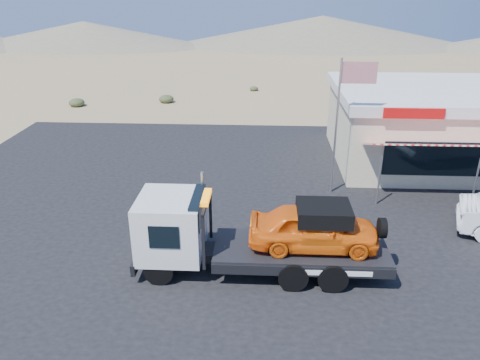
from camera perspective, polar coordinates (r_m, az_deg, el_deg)
The scene contains 6 objects.
ground at distance 17.68m, azimuth -2.50°, elevation -7.19°, with size 120.00×120.00×0.00m, color #988056.
asphalt_lot at distance 20.25m, azimuth 3.94°, elevation -3.02°, with size 32.00×24.00×0.02m, color black.
tow_truck at distance 15.19m, azimuth 1.85°, elevation -6.32°, with size 8.06×2.39×2.69m.
jerky_store at distance 26.67m, azimuth 22.61°, elevation 6.29°, with size 10.40×9.97×3.90m.
flagpole at distance 20.62m, azimuth 12.44°, elevation 8.12°, with size 1.55×0.10×6.00m.
distant_hills at distance 71.58m, azimuth -6.41°, elevation 17.37°, with size 126.00×48.00×4.20m.
Camera 1 is at (1.56, -15.18, 8.92)m, focal length 35.00 mm.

